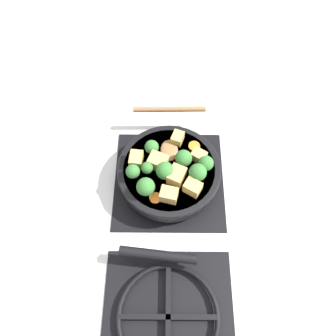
# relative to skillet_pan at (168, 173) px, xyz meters

# --- Properties ---
(ground_plane) EXTENTS (2.40, 2.40, 0.00)m
(ground_plane) POSITION_rel_skillet_pan_xyz_m (-0.00, -0.00, -0.05)
(ground_plane) COLOR silver
(front_burner_grate) EXTENTS (0.31, 0.31, 0.03)m
(front_burner_grate) POSITION_rel_skillet_pan_xyz_m (-0.00, -0.00, -0.04)
(front_burner_grate) COLOR black
(front_burner_grate) RESTS_ON ground_plane
(rear_burner_grate) EXTENTS (0.31, 0.31, 0.03)m
(rear_burner_grate) POSITION_rel_skillet_pan_xyz_m (-0.00, 0.36, -0.04)
(rear_burner_grate) COLOR black
(rear_burner_grate) RESTS_ON ground_plane
(skillet_pan) EXTENTS (0.28, 0.39, 0.05)m
(skillet_pan) POSITION_rel_skillet_pan_xyz_m (0.00, 0.00, 0.00)
(skillet_pan) COLOR black
(skillet_pan) RESTS_ON front_burner_grate
(wooden_spoon) EXTENTS (0.21, 0.18, 0.02)m
(wooden_spoon) POSITION_rel_skillet_pan_xyz_m (0.00, -0.13, 0.03)
(wooden_spoon) COLOR olive
(wooden_spoon) RESTS_ON skillet_pan
(tofu_cube_center_large) EXTENTS (0.05, 0.05, 0.03)m
(tofu_cube_center_large) POSITION_rel_skillet_pan_xyz_m (-0.06, 0.06, 0.04)
(tofu_cube_center_large) COLOR tan
(tofu_cube_center_large) RESTS_ON skillet_pan
(tofu_cube_near_handle) EXTENTS (0.05, 0.05, 0.03)m
(tofu_cube_near_handle) POSITION_rel_skillet_pan_xyz_m (-0.08, -0.03, 0.04)
(tofu_cube_near_handle) COLOR tan
(tofu_cube_near_handle) RESTS_ON skillet_pan
(tofu_cube_east_chunk) EXTENTS (0.05, 0.04, 0.03)m
(tofu_cube_east_chunk) POSITION_rel_skillet_pan_xyz_m (-0.00, 0.08, 0.04)
(tofu_cube_east_chunk) COLOR tan
(tofu_cube_east_chunk) RESTS_ON skillet_pan
(tofu_cube_west_chunk) EXTENTS (0.04, 0.05, 0.03)m
(tofu_cube_west_chunk) POSITION_rel_skillet_pan_xyz_m (0.09, -0.02, 0.04)
(tofu_cube_west_chunk) COLOR tan
(tofu_cube_west_chunk) RESTS_ON skillet_pan
(tofu_cube_back_piece) EXTENTS (0.05, 0.06, 0.04)m
(tofu_cube_back_piece) POSITION_rel_skillet_pan_xyz_m (-0.02, 0.03, 0.04)
(tofu_cube_back_piece) COLOR tan
(tofu_cube_back_piece) RESTS_ON skillet_pan
(tofu_cube_front_piece) EXTENTS (0.04, 0.04, 0.03)m
(tofu_cube_front_piece) POSITION_rel_skillet_pan_xyz_m (-0.02, -0.09, 0.04)
(tofu_cube_front_piece) COLOR tan
(tofu_cube_front_piece) RESTS_ON skillet_pan
(tofu_cube_mid_small) EXTENTS (0.06, 0.05, 0.04)m
(tofu_cube_mid_small) POSITION_rel_skillet_pan_xyz_m (0.03, -0.01, 0.04)
(tofu_cube_mid_small) COLOR tan
(tofu_cube_mid_small) RESTS_ON skillet_pan
(broccoli_floret_near_spoon) EXTENTS (0.04, 0.04, 0.05)m
(broccoli_floret_near_spoon) POSITION_rel_skillet_pan_xyz_m (0.05, -0.05, 0.05)
(broccoli_floret_near_spoon) COLOR #709956
(broccoli_floret_near_spoon) RESTS_ON skillet_pan
(broccoli_floret_center_top) EXTENTS (0.05, 0.05, 0.05)m
(broccoli_floret_center_top) POSITION_rel_skillet_pan_xyz_m (0.06, 0.07, 0.05)
(broccoli_floret_center_top) COLOR #709956
(broccoli_floret_center_top) RESTS_ON skillet_pan
(broccoli_floret_east_rim) EXTENTS (0.05, 0.05, 0.05)m
(broccoli_floret_east_rim) POSITION_rel_skillet_pan_xyz_m (-0.07, 0.02, 0.05)
(broccoli_floret_east_rim) COLOR #709956
(broccoli_floret_east_rim) RESTS_ON skillet_pan
(broccoli_floret_west_rim) EXTENTS (0.04, 0.04, 0.05)m
(broccoli_floret_west_rim) POSITION_rel_skillet_pan_xyz_m (-0.10, -0.00, 0.05)
(broccoli_floret_west_rim) COLOR #709956
(broccoli_floret_west_rim) RESTS_ON skillet_pan
(broccoli_floret_north_edge) EXTENTS (0.05, 0.05, 0.05)m
(broccoli_floret_north_edge) POSITION_rel_skillet_pan_xyz_m (-0.04, -0.02, 0.05)
(broccoli_floret_north_edge) COLOR #709956
(broccoli_floret_north_edge) RESTS_ON skillet_pan
(broccoli_floret_south_cluster) EXTENTS (0.05, 0.05, 0.05)m
(broccoli_floret_south_cluster) POSITION_rel_skillet_pan_xyz_m (0.01, 0.02, 0.05)
(broccoli_floret_south_cluster) COLOR #709956
(broccoli_floret_south_cluster) RESTS_ON skillet_pan
(broccoli_floret_mid_floret) EXTENTS (0.03, 0.03, 0.04)m
(broccoli_floret_mid_floret) POSITION_rel_skillet_pan_xyz_m (0.06, 0.01, 0.04)
(broccoli_floret_mid_floret) COLOR #709956
(broccoli_floret_mid_floret) RESTS_ON skillet_pan
(broccoli_floret_small_inner) EXTENTS (0.04, 0.04, 0.04)m
(broccoli_floret_small_inner) POSITION_rel_skillet_pan_xyz_m (0.09, 0.02, 0.05)
(broccoli_floret_small_inner) COLOR #709956
(broccoli_floret_small_inner) RESTS_ON skillet_pan
(carrot_slice_orange_thin) EXTENTS (0.03, 0.03, 0.01)m
(carrot_slice_orange_thin) POSITION_rel_skillet_pan_xyz_m (-0.07, -0.07, 0.02)
(carrot_slice_orange_thin) COLOR orange
(carrot_slice_orange_thin) RESTS_ON skillet_pan
(carrot_slice_near_center) EXTENTS (0.03, 0.03, 0.01)m
(carrot_slice_near_center) POSITION_rel_skillet_pan_xyz_m (0.03, 0.08, 0.02)
(carrot_slice_near_center) COLOR orange
(carrot_slice_near_center) RESTS_ON skillet_pan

